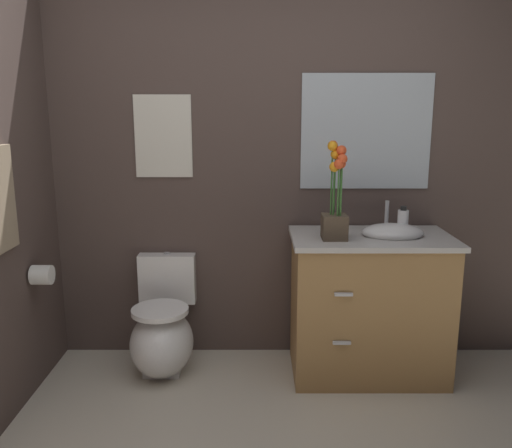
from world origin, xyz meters
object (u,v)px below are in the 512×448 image
(vanity_cabinet, at_px, (372,304))
(soap_bottle, at_px, (406,221))
(hanging_towel, at_px, (2,199))
(wall_poster, at_px, (166,136))
(toilet_paper_roll, at_px, (45,274))
(flower_vase, at_px, (338,203))
(toilet, at_px, (166,333))
(wall_mirror, at_px, (369,132))

(vanity_cabinet, height_order, soap_bottle, vanity_cabinet)
(vanity_cabinet, bearing_deg, hanging_towel, -166.69)
(wall_poster, bearing_deg, toilet_paper_roll, -143.57)
(flower_vase, distance_m, soap_bottle, 0.46)
(wall_poster, distance_m, toilet_paper_roll, 1.08)
(vanity_cabinet, height_order, wall_poster, wall_poster)
(toilet, xyz_separation_m, vanity_cabinet, (1.25, -0.03, 0.20))
(vanity_cabinet, bearing_deg, soap_bottle, 14.86)
(soap_bottle, distance_m, wall_poster, 1.54)
(wall_poster, bearing_deg, hanging_towel, -132.28)
(vanity_cabinet, bearing_deg, wall_mirror, 90.53)
(soap_bottle, distance_m, toilet_paper_roll, 2.10)
(hanging_towel, bearing_deg, wall_poster, 47.72)
(vanity_cabinet, distance_m, hanging_towel, 2.11)
(soap_bottle, bearing_deg, wall_poster, 170.37)
(wall_poster, xyz_separation_m, toilet_paper_roll, (-0.63, -0.46, -0.74))
(wall_mirror, bearing_deg, wall_poster, 180.00)
(toilet_paper_roll, bearing_deg, vanity_cabinet, 5.17)
(soap_bottle, relative_size, wall_mirror, 0.21)
(wall_mirror, distance_m, hanging_towel, 2.09)
(toilet, bearing_deg, toilet_paper_roll, -162.65)
(vanity_cabinet, distance_m, wall_mirror, 1.05)
(toilet, distance_m, soap_bottle, 1.60)
(flower_vase, xyz_separation_m, toilet_paper_roll, (-1.65, -0.09, -0.39))
(wall_mirror, bearing_deg, toilet_paper_roll, -166.12)
(vanity_cabinet, distance_m, soap_bottle, 0.53)
(wall_poster, bearing_deg, wall_mirror, 0.00)
(vanity_cabinet, height_order, toilet_paper_roll, vanity_cabinet)
(wall_mirror, xyz_separation_m, hanging_towel, (-1.93, -0.75, -0.29))
(toilet, xyz_separation_m, hanging_towel, (-0.68, -0.48, 0.91))
(toilet, xyz_separation_m, wall_poster, (-0.00, 0.27, 1.18))
(vanity_cabinet, bearing_deg, toilet, 178.79)
(hanging_towel, bearing_deg, toilet, 35.31)
(wall_poster, bearing_deg, soap_bottle, -9.63)
(flower_vase, xyz_separation_m, soap_bottle, (0.42, 0.13, -0.13))
(soap_bottle, height_order, wall_poster, wall_poster)
(wall_mirror, relative_size, toilet_paper_roll, 7.27)
(vanity_cabinet, xyz_separation_m, soap_bottle, (0.19, 0.05, 0.50))
(hanging_towel, bearing_deg, wall_mirror, 21.25)
(vanity_cabinet, distance_m, toilet_paper_roll, 1.90)
(wall_mirror, bearing_deg, hanging_towel, -158.75)
(soap_bottle, xyz_separation_m, wall_mirror, (-0.19, 0.24, 0.51))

